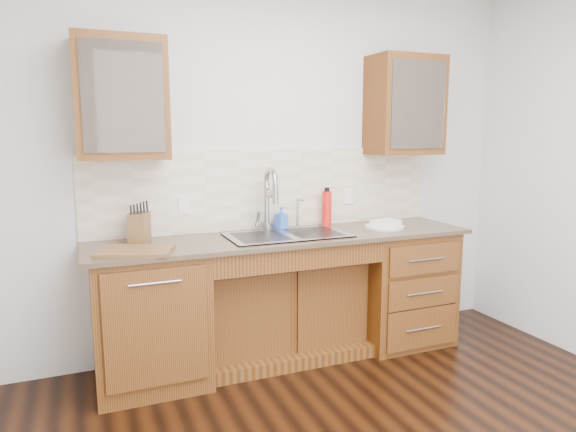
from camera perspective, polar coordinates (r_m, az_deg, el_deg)
name	(u,v)px	position (r m, az deg, el deg)	size (l,w,h in m)	color
wall_back	(268,169)	(3.87, -2.25, 5.26)	(4.00, 0.10, 2.70)	silver
base_cabinet_left	(150,317)	(3.50, -15.10, -10.78)	(0.70, 0.62, 0.88)	#593014
base_cabinet_center	(281,307)	(3.83, -0.75, -10.11)	(1.20, 0.44, 0.70)	#593014
base_cabinet_right	(398,285)	(4.15, 12.12, -7.46)	(0.70, 0.62, 0.88)	#593014
countertop	(287,237)	(3.59, -0.15, -2.39)	(2.70, 0.65, 0.03)	#84705B
backsplash	(271,189)	(3.83, -1.92, 3.04)	(2.70, 0.02, 0.59)	beige
sink	(287,248)	(3.59, -0.06, -3.53)	(0.84, 0.46, 0.19)	#9E9EA5
faucet	(267,204)	(3.72, -2.40, 1.39)	(0.04, 0.04, 0.40)	#999993
filter_tap	(298,212)	(3.84, 1.08, 0.42)	(0.02, 0.02, 0.24)	#999993
upper_cabinet_left	(121,99)	(3.43, -18.09, 12.26)	(0.55, 0.34, 0.75)	#593014
upper_cabinet_right	(405,106)	(4.16, 12.83, 11.86)	(0.55, 0.34, 0.75)	#593014
outlet_left	(184,205)	(3.65, -11.45, 1.22)	(0.08, 0.01, 0.12)	white
outlet_right	(348,196)	(4.10, 6.71, 2.19)	(0.08, 0.01, 0.12)	white
soap_bottle	(281,218)	(3.79, -0.75, -0.24)	(0.08, 0.08, 0.17)	blue
water_bottle	(327,209)	(3.93, 4.34, 0.82)	(0.07, 0.07, 0.27)	red
plate	(384,227)	(3.93, 10.65, -1.17)	(0.30, 0.30, 0.02)	silver
dish_towel	(386,222)	(3.99, 10.83, -0.69)	(0.20, 0.15, 0.03)	beige
knife_block	(139,228)	(3.46, -16.20, -1.27)	(0.11, 0.18, 0.20)	brown
cutting_board	(135,251)	(3.21, -16.61, -3.71)	(0.43, 0.30, 0.02)	brown
cup_left_a	(112,107)	(3.42, -18.92, 11.40)	(0.13, 0.13, 0.10)	white
cup_left_b	(142,108)	(3.44, -15.93, 11.51)	(0.11, 0.11, 0.10)	white
cup_right_a	(397,113)	(4.12, 12.03, 11.14)	(0.11, 0.11, 0.09)	white
cup_right_b	(412,113)	(4.20, 13.58, 11.12)	(0.11, 0.11, 0.10)	silver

